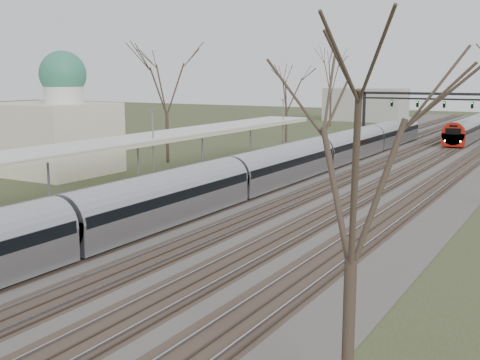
{
  "coord_description": "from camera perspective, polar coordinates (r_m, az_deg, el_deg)",
  "views": [
    {
      "loc": [
        17.49,
        2.01,
        8.28
      ],
      "look_at": [
        -0.52,
        33.28,
        2.0
      ],
      "focal_mm": 45.0,
      "sensor_mm": 36.0,
      "label": 1
    }
  ],
  "objects": [
    {
      "name": "tree_east_near",
      "position": [
        13.86,
        10.79,
        2.54
      ],
      "size": [
        4.5,
        4.5,
        9.27
      ],
      "color": "#2D231C",
      "rests_on": "ground"
    },
    {
      "name": "tree_west_far",
      "position": [
        57.49,
        -7.02,
        9.54
      ],
      "size": [
        5.5,
        5.5,
        11.33
      ],
      "color": "#2D231C",
      "rests_on": "ground"
    },
    {
      "name": "platform",
      "position": [
        45.0,
        -6.74,
        -0.15
      ],
      "size": [
        3.5,
        69.0,
        1.0
      ],
      "primitive_type": "cube",
      "color": "#9E9B93",
      "rests_on": "ground"
    },
    {
      "name": "train_near",
      "position": [
        46.0,
        3.84,
        1.35
      ],
      "size": [
        2.62,
        75.21,
        3.05
      ],
      "color": "#A1A4AB",
      "rests_on": "ground"
    },
    {
      "name": "canopy",
      "position": [
        41.03,
        -10.6,
        3.61
      ],
      "size": [
        4.1,
        50.0,
        3.11
      ],
      "color": "slate",
      "rests_on": "platform"
    },
    {
      "name": "signal_gantry",
      "position": [
        84.81,
        18.37,
        7.1
      ],
      "size": [
        21.0,
        0.59,
        6.08
      ],
      "color": "black",
      "rests_on": "ground"
    },
    {
      "name": "track_bed",
      "position": [
        56.33,
        11.81,
        1.27
      ],
      "size": [
        24.0,
        160.0,
        0.22
      ],
      "color": "#474442",
      "rests_on": "ground"
    },
    {
      "name": "dome_building",
      "position": [
        53.42,
        -17.49,
        4.52
      ],
      "size": [
        10.0,
        8.0,
        10.3
      ],
      "color": "beige",
      "rests_on": "ground"
    }
  ]
}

